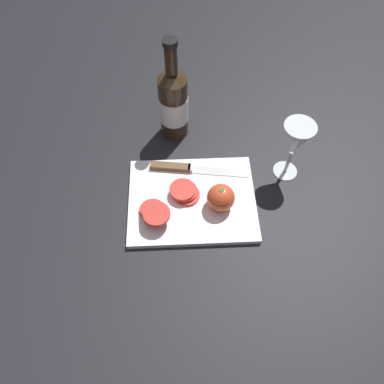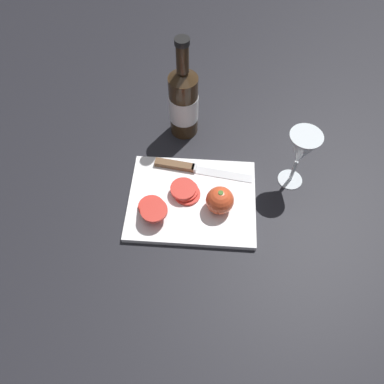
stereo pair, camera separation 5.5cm
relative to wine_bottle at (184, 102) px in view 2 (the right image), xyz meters
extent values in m
plane|color=black|center=(-0.04, -0.23, -0.11)|extent=(3.00, 3.00, 0.00)
cube|color=white|center=(0.04, -0.24, -0.10)|extent=(0.32, 0.25, 0.02)
cylinder|color=#332314|center=(0.00, 0.00, -0.01)|extent=(0.08, 0.08, 0.19)
cone|color=#332314|center=(0.00, 0.00, 0.09)|extent=(0.07, 0.07, 0.02)
cylinder|color=#332314|center=(0.00, 0.00, 0.14)|extent=(0.03, 0.03, 0.08)
cylinder|color=black|center=(0.00, 0.00, 0.18)|extent=(0.04, 0.04, 0.01)
cylinder|color=silver|center=(0.00, 0.00, -0.02)|extent=(0.08, 0.08, 0.08)
cylinder|color=silver|center=(0.29, -0.16, -0.11)|extent=(0.06, 0.06, 0.00)
cylinder|color=silver|center=(0.29, -0.16, -0.07)|extent=(0.01, 0.01, 0.07)
cone|color=silver|center=(0.29, -0.16, 0.02)|extent=(0.08, 0.08, 0.10)
cone|color=#DBCC84|center=(0.29, -0.16, -0.01)|extent=(0.03, 0.03, 0.04)
sphere|color=#DB4C28|center=(0.11, -0.27, -0.06)|extent=(0.07, 0.07, 0.07)
cylinder|color=#47702D|center=(0.11, -0.27, -0.03)|extent=(0.01, 0.01, 0.01)
cube|color=silver|center=(0.12, -0.16, -0.09)|extent=(0.16, 0.05, 0.00)
cube|color=silver|center=(0.04, -0.15, -0.09)|extent=(0.01, 0.02, 0.01)
cube|color=brown|center=(-0.01, -0.15, -0.09)|extent=(0.11, 0.04, 0.01)
cylinder|color=red|center=(0.03, -0.23, -0.09)|extent=(0.07, 0.07, 0.01)
cylinder|color=red|center=(0.02, -0.23, -0.08)|extent=(0.07, 0.07, 0.01)
cylinder|color=red|center=(0.02, -0.22, -0.07)|extent=(0.07, 0.07, 0.01)
cylinder|color=red|center=(-0.06, -0.28, -0.09)|extent=(0.07, 0.07, 0.01)
cylinder|color=red|center=(-0.06, -0.28, -0.08)|extent=(0.07, 0.07, 0.01)
cylinder|color=red|center=(-0.05, -0.29, -0.07)|extent=(0.07, 0.07, 0.01)
cylinder|color=red|center=(-0.05, -0.30, -0.07)|extent=(0.07, 0.07, 0.01)
cylinder|color=red|center=(-0.05, -0.31, -0.06)|extent=(0.07, 0.07, 0.01)
camera|label=1|loc=(0.02, -0.74, 0.71)|focal=35.00mm
camera|label=2|loc=(0.07, -0.74, 0.71)|focal=35.00mm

